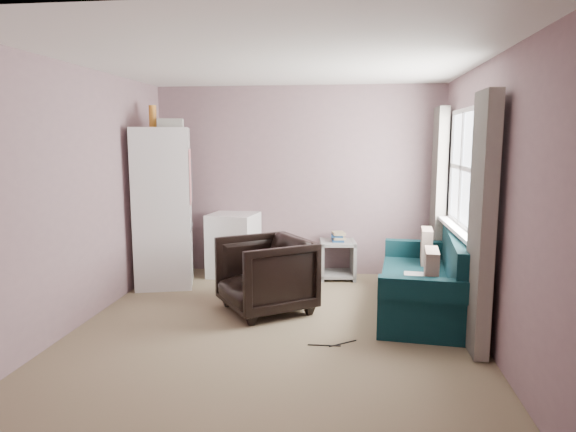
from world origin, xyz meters
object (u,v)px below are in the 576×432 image
at_px(fridge, 163,207).
at_px(washing_machine, 234,243).
at_px(armchair, 266,271).
at_px(sofa, 428,284).
at_px(side_table, 338,257).

height_order(fridge, washing_machine, fridge).
distance_m(armchair, washing_machine, 1.52).
bearing_deg(sofa, armchair, -168.91).
xyz_separation_m(fridge, sofa, (3.10, -0.68, -0.68)).
bearing_deg(side_table, fridge, -165.34).
bearing_deg(side_table, sofa, -51.65).
bearing_deg(side_table, washing_machine, -179.15).
height_order(washing_machine, sofa, same).
xyz_separation_m(fridge, side_table, (2.13, 0.56, -0.70)).
bearing_deg(washing_machine, sofa, -19.62).
height_order(fridge, sofa, fridge).
distance_m(washing_machine, side_table, 1.38).
bearing_deg(fridge, washing_machine, 20.05).
relative_size(side_table, sofa, 0.32).
relative_size(fridge, washing_machine, 2.65).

